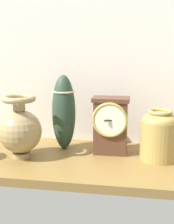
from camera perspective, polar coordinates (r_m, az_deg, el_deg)
name	(u,v)px	position (r cm, az deg, el deg)	size (l,w,h in cm)	color
ground_plane	(86,161)	(93.99, -0.10, -9.09)	(100.00, 36.00, 2.40)	olive
back_wall	(96,47)	(105.87, 1.64, 11.96)	(120.00, 2.00, 65.00)	silver
mantel_clock	(111,125)	(94.82, 4.38, -2.33)	(11.17, 8.65, 17.58)	#533322
brass_vase_bulbous	(20,129)	(93.40, -12.26, -3.11)	(12.79, 12.79, 18.73)	#A18858
brass_vase_jar	(159,134)	(92.25, 13.19, -4.00)	(10.86, 10.86, 14.84)	#AE8E48
tall_ceramic_vase	(64,112)	(98.74, -4.32, 0.01)	(7.49, 7.49, 24.01)	#273F2E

